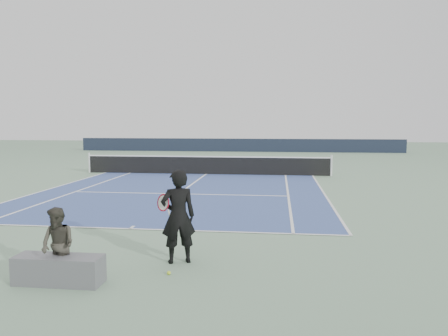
# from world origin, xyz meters

# --- Properties ---
(ground) EXTENTS (80.00, 80.00, 0.00)m
(ground) POSITION_xyz_m (0.00, 0.00, 0.00)
(ground) COLOR gray
(court_surface) EXTENTS (10.97, 23.77, 0.01)m
(court_surface) POSITION_xyz_m (0.00, 0.00, 0.01)
(court_surface) COLOR #3B508C
(court_surface) RESTS_ON ground
(tennis_net) EXTENTS (12.90, 0.10, 1.07)m
(tennis_net) POSITION_xyz_m (0.00, 0.00, 0.50)
(tennis_net) COLOR silver
(tennis_net) RESTS_ON ground
(windscreen_far) EXTENTS (30.00, 0.25, 1.20)m
(windscreen_far) POSITION_xyz_m (0.00, 17.88, 0.60)
(windscreen_far) COLOR black
(windscreen_far) RESTS_ON ground
(tennis_player) EXTENTS (0.86, 0.71, 1.82)m
(tennis_player) POSITION_xyz_m (1.83, -14.31, 0.91)
(tennis_player) COLOR black
(tennis_player) RESTS_ON ground
(tennis_ball) EXTENTS (0.07, 0.07, 0.07)m
(tennis_ball) POSITION_xyz_m (1.81, -15.01, 0.03)
(tennis_ball) COLOR #C7DE2D
(tennis_ball) RESTS_ON ground
(spectator_bench) EXTENTS (1.56, 0.94, 1.30)m
(spectator_bench) POSITION_xyz_m (0.08, -15.65, 0.46)
(spectator_bench) COLOR slate
(spectator_bench) RESTS_ON ground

